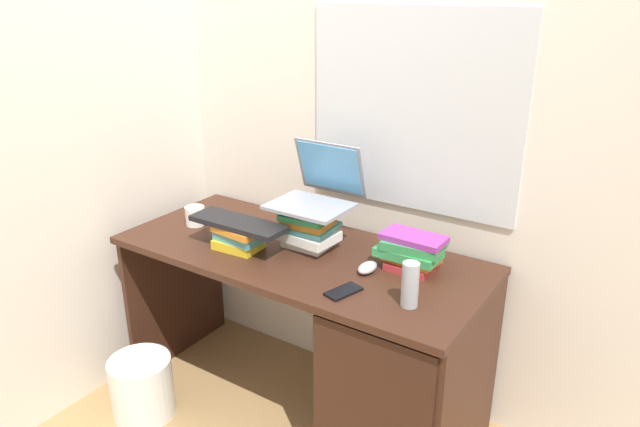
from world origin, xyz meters
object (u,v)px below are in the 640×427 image
Objects in this scene: water_bottle at (410,285)px; book_stack_side at (412,250)px; book_stack_tall at (309,227)px; book_stack_keyboard_riser at (239,237)px; keyboard at (238,223)px; mug at (195,216)px; computer_mouse at (367,268)px; laptop at (318,190)px; desk at (379,357)px; cell_phone at (343,291)px; wastebasket at (142,387)px.

book_stack_side is at bearing 113.82° from water_bottle.
book_stack_tall is 1.11× the size of book_stack_keyboard_riser.
mug is at bearing 164.73° from keyboard.
laptop is at bearing 157.02° from computer_mouse.
book_stack_tall is 0.74× the size of laptop.
book_stack_tall is at bearing 37.99° from book_stack_keyboard_riser.
desk is 0.59m from book_stack_tall.
desk is at bearing 8.43° from book_stack_keyboard_riser.
water_bottle reaches higher than cell_phone.
keyboard reaches higher than cell_phone.
book_stack_side is at bearing 85.41° from cell_phone.
water_bottle reaches higher than keyboard.
computer_mouse is at bearing 11.39° from book_stack_keyboard_riser.
cell_phone is 1.10m from wastebasket.
book_stack_tall is at bearing 159.26° from water_bottle.
laptop is at bearing 45.40° from keyboard.
book_stack_side is (0.67, 0.23, 0.02)m from book_stack_keyboard_riser.
mug reaches higher than cell_phone.
laptop reaches higher than desk.
water_bottle is (0.79, -0.04, -0.03)m from keyboard.
mug reaches higher than wastebasket.
desk is 5.59× the size of wastebasket.
book_stack_tall is at bearing 167.50° from desk.
water_bottle is at bearing -2.39° from book_stack_keyboard_riser.
book_stack_keyboard_riser reaches higher than mug.
cell_phone is at bearing -8.77° from keyboard.
book_stack_side is at bearing 7.90° from mug.
water_bottle is (0.17, -0.12, 0.43)m from desk.
mug is (-0.57, -0.09, -0.05)m from book_stack_tall.
book_stack_tall is (-0.39, 0.09, 0.43)m from desk.
wastebasket is at bearing -134.49° from laptop.
book_stack_side is at bearing 70.42° from desk.
mug is at bearing 164.69° from book_stack_keyboard_riser.
desk is 0.40m from cell_phone.
book_stack_keyboard_riser is 1.73× the size of mug.
book_stack_tall reaches higher than computer_mouse.
book_stack_tall is 0.44m from book_stack_side.
wastebasket is (-0.86, -0.43, -0.64)m from computer_mouse.
keyboard is 0.87m from wastebasket.
keyboard reaches higher than desk.
book_stack_side reaches higher than computer_mouse.
wastebasket is (-0.87, -0.24, -0.63)m from cell_phone.
book_stack_keyboard_riser is 0.84× the size of book_stack_side.
book_stack_keyboard_riser is 0.51× the size of keyboard.
mug reaches higher than computer_mouse.
water_bottle reaches higher than computer_mouse.
computer_mouse is 0.76× the size of cell_phone.
keyboard is at bearing -171.85° from desk.
book_stack_keyboard_riser is 0.56m from cell_phone.
laptop reaches higher than book_stack_tall.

